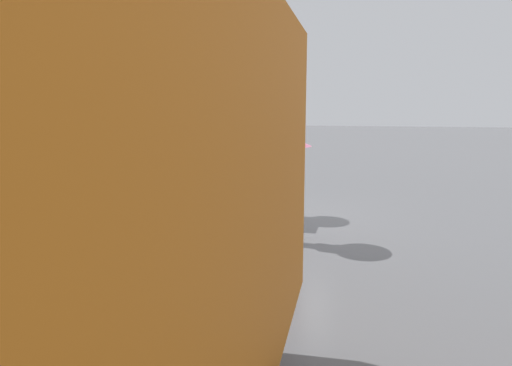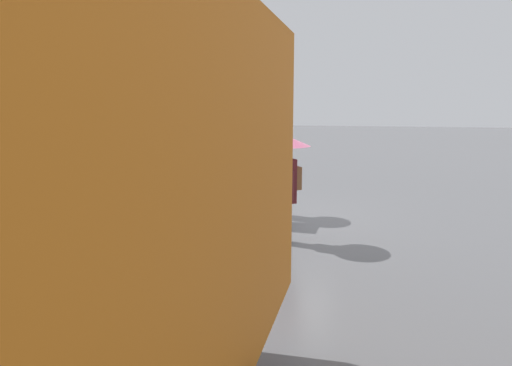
% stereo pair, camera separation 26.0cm
% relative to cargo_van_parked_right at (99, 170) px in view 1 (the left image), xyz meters
% --- Properties ---
extents(ground_plane, '(90.00, 90.00, 0.00)m').
position_rel_cargo_van_parked_right_xyz_m(ground_plane, '(-4.02, -1.10, -1.18)').
color(ground_plane, '#5B5B5E').
extents(slush_patch_near_cluster, '(1.70, 1.70, 0.01)m').
position_rel_cargo_van_parked_right_xyz_m(slush_patch_near_cluster, '(-2.59, 0.17, -1.18)').
color(slush_patch_near_cluster, '#999BA0').
rests_on(slush_patch_near_cluster, ground).
extents(cargo_van_parked_right, '(2.38, 5.42, 2.60)m').
position_rel_cargo_van_parked_right_xyz_m(cargo_van_parked_right, '(0.00, 0.00, 0.00)').
color(cargo_van_parked_right, '#B7BABF').
rests_on(cargo_van_parked_right, ground).
extents(shopping_cart_vendor, '(0.59, 0.85, 1.04)m').
position_rel_cargo_van_parked_right_xyz_m(shopping_cart_vendor, '(-4.06, -0.34, -0.61)').
color(shopping_cart_vendor, '#B2B2B7').
rests_on(shopping_cart_vendor, ground).
extents(hand_dolly_boxes, '(0.76, 0.85, 1.57)m').
position_rel_cargo_van_parked_right_xyz_m(hand_dolly_boxes, '(-2.97, 0.09, -0.26)').
color(hand_dolly_boxes, '#515156').
rests_on(hand_dolly_boxes, ground).
extents(pedestrian_pink_side, '(1.04, 1.04, 2.15)m').
position_rel_cargo_van_parked_right_xyz_m(pedestrian_pink_side, '(-3.63, -1.22, 0.39)').
color(pedestrian_pink_side, black).
rests_on(pedestrian_pink_side, ground).
extents(pedestrian_black_side, '(1.04, 1.04, 2.15)m').
position_rel_cargo_van_parked_right_xyz_m(pedestrian_black_side, '(-4.44, 0.93, 0.39)').
color(pedestrian_black_side, black).
rests_on(pedestrian_black_side, ground).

